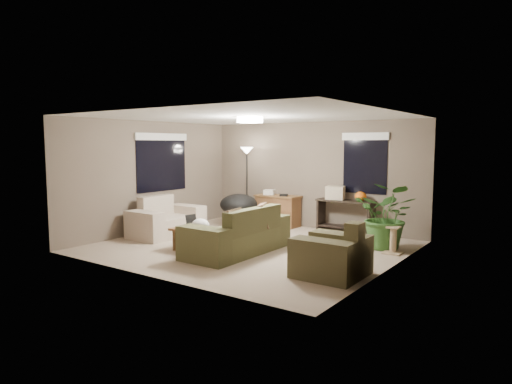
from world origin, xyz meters
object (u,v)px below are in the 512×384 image
Objects in this scene: armchair at (332,256)px; papasan_chair at (239,208)px; loveseat at (166,222)px; console_table at (345,214)px; desk at (278,210)px; main_sofa at (239,237)px; coffee_table at (198,232)px; floor_lamp at (247,160)px; houseplant at (388,223)px; cat_scratching_post at (393,242)px.

armchair is 4.38m from papasan_chair.
console_table is at bearing 38.05° from loveseat.
main_sofa is at bearing -71.55° from desk.
loveseat is 4.39m from armchair.
coffee_table is 0.52× the size of floor_lamp.
armchair is at bearing -91.66° from houseplant.
cat_scratching_post is (3.01, 1.92, -0.14)m from coffee_table.
armchair is at bearing -98.29° from cat_scratching_post.
coffee_table is 3.49m from console_table.
main_sofa is 1.69× the size of console_table.
floor_lamp is 4.01m from houseplant.
coffee_table is (1.60, -0.71, 0.06)m from loveseat.
houseplant is 0.46m from cat_scratching_post.
floor_lamp is (-2.52, -0.27, 1.16)m from console_table.
floor_lamp reaches higher than loveseat.
desk is 0.87× the size of houseplant.
coffee_table is at bearing -141.51° from houseplant.
console_table is at bearing 16.52° from papasan_chair.
houseplant reaches higher than main_sofa.
floor_lamp reaches higher than papasan_chair.
console_table is (-1.21, 3.15, 0.14)m from armchair.
desk is at bearing 133.66° from armchair.
houseplant reaches higher than desk.
cat_scratching_post is at bearing -39.38° from console_table.
main_sofa reaches higher than coffee_table.
main_sofa and loveseat have the same top height.
loveseat is 1.60× the size of coffee_table.
papasan_chair reaches higher than desk.
main_sofa is 2.80m from cat_scratching_post.
cat_scratching_post is (3.92, -0.51, -0.25)m from papasan_chair.
main_sofa reaches higher than console_table.
papasan_chair is at bearing 110.53° from coffee_table.
houseplant is at bearing 125.71° from cat_scratching_post.
cat_scratching_post is at bearing 33.95° from main_sofa.
floor_lamp is 3.82× the size of cat_scratching_post.
armchair is at bearing -68.91° from console_table.
main_sofa is 2.82m from houseplant.
armchair is 4.28m from desk.
floor_lamp is at bearing 101.42° from papasan_chair.
desk is at bearing 160.03° from cat_scratching_post.
main_sofa is 2.07m from armchair.
floor_lamp reaches higher than coffee_table.
console_table is 1.58m from houseplant.
desk is (-2.96, 3.10, 0.08)m from armchair.
console_table is at bearing 6.03° from floor_lamp.
armchair is at bearing -33.75° from papasan_chair.
main_sofa is at bearing -138.51° from houseplant.
main_sofa is 1.37× the size of loveseat.
console_table is 2.53m from papasan_chair.
floor_lamp is (0.60, 2.17, 1.30)m from loveseat.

